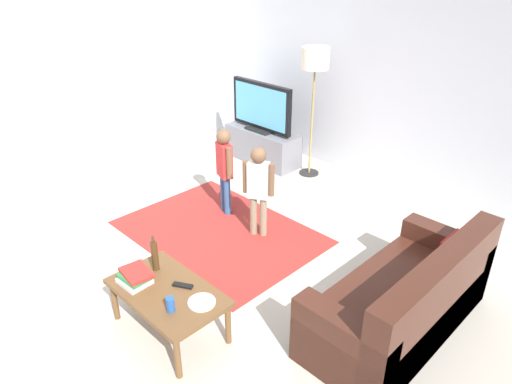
{
  "coord_description": "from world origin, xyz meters",
  "views": [
    {
      "loc": [
        3.05,
        -2.44,
        2.87
      ],
      "look_at": [
        0.0,
        0.6,
        0.65
      ],
      "focal_mm": 32.94,
      "sensor_mm": 36.0,
      "label": 1
    }
  ],
  "objects_px": {
    "book_stack": "(135,277)",
    "soda_can": "(170,304)",
    "child_center": "(258,184)",
    "child_near_tv": "(224,164)",
    "tv_stand": "(262,146)",
    "couch": "(407,304)",
    "coffee_table": "(168,295)",
    "floor_lamp": "(315,65)",
    "tv_remote": "(183,285)",
    "plate": "(202,302)",
    "tv": "(261,107)",
    "bottle": "(155,255)"
  },
  "relations": [
    {
      "from": "plate",
      "to": "soda_can",
      "type": "bearing_deg",
      "value": -114.5
    },
    {
      "from": "floor_lamp",
      "to": "tv_remote",
      "type": "xyz_separation_m",
      "value": [
        1.23,
        -3.15,
        -1.11
      ]
    },
    {
      "from": "child_center",
      "to": "plate",
      "type": "bearing_deg",
      "value": -59.99
    },
    {
      "from": "child_center",
      "to": "floor_lamp",
      "type": "bearing_deg",
      "value": 110.69
    },
    {
      "from": "floor_lamp",
      "to": "plate",
      "type": "height_order",
      "value": "floor_lamp"
    },
    {
      "from": "child_near_tv",
      "to": "soda_can",
      "type": "relative_size",
      "value": 8.89
    },
    {
      "from": "child_near_tv",
      "to": "bottle",
      "type": "height_order",
      "value": "child_near_tv"
    },
    {
      "from": "bottle",
      "to": "plate",
      "type": "height_order",
      "value": "bottle"
    },
    {
      "from": "coffee_table",
      "to": "bottle",
      "type": "xyz_separation_m",
      "value": [
        -0.3,
        0.1,
        0.19
      ]
    },
    {
      "from": "floor_lamp",
      "to": "child_center",
      "type": "relative_size",
      "value": 1.69
    },
    {
      "from": "tv",
      "to": "soda_can",
      "type": "height_order",
      "value": "tv"
    },
    {
      "from": "soda_can",
      "to": "tv_remote",
      "type": "bearing_deg",
      "value": 125.31
    },
    {
      "from": "tv_remote",
      "to": "tv_stand",
      "type": "bearing_deg",
      "value": 94.59
    },
    {
      "from": "plate",
      "to": "couch",
      "type": "bearing_deg",
      "value": 49.93
    },
    {
      "from": "coffee_table",
      "to": "bottle",
      "type": "relative_size",
      "value": 2.98
    },
    {
      "from": "tv_remote",
      "to": "plate",
      "type": "height_order",
      "value": "plate"
    },
    {
      "from": "floor_lamp",
      "to": "soda_can",
      "type": "relative_size",
      "value": 14.83
    },
    {
      "from": "floor_lamp",
      "to": "soda_can",
      "type": "distance_m",
      "value": 3.82
    },
    {
      "from": "soda_can",
      "to": "floor_lamp",
      "type": "bearing_deg",
      "value": 112.38
    },
    {
      "from": "bottle",
      "to": "tv_remote",
      "type": "height_order",
      "value": "bottle"
    },
    {
      "from": "couch",
      "to": "floor_lamp",
      "type": "xyz_separation_m",
      "value": [
        -2.57,
        1.89,
        1.25
      ]
    },
    {
      "from": "tv",
      "to": "tv_remote",
      "type": "relative_size",
      "value": 6.47
    },
    {
      "from": "child_near_tv",
      "to": "plate",
      "type": "relative_size",
      "value": 4.85
    },
    {
      "from": "floor_lamp",
      "to": "child_near_tv",
      "type": "xyz_separation_m",
      "value": [
        -0.01,
        -1.59,
        -0.9
      ]
    },
    {
      "from": "child_near_tv",
      "to": "plate",
      "type": "height_order",
      "value": "child_near_tv"
    },
    {
      "from": "book_stack",
      "to": "soda_can",
      "type": "height_order",
      "value": "soda_can"
    },
    {
      "from": "child_near_tv",
      "to": "tv_remote",
      "type": "xyz_separation_m",
      "value": [
        1.24,
        -1.56,
        -0.21
      ]
    },
    {
      "from": "child_center",
      "to": "soda_can",
      "type": "distance_m",
      "value": 1.89
    },
    {
      "from": "floor_lamp",
      "to": "bottle",
      "type": "height_order",
      "value": "floor_lamp"
    },
    {
      "from": "couch",
      "to": "tv_remote",
      "type": "height_order",
      "value": "couch"
    },
    {
      "from": "child_center",
      "to": "soda_can",
      "type": "height_order",
      "value": "child_center"
    },
    {
      "from": "couch",
      "to": "coffee_table",
      "type": "relative_size",
      "value": 1.8
    },
    {
      "from": "coffee_table",
      "to": "child_near_tv",
      "type": "bearing_deg",
      "value": 125.32
    },
    {
      "from": "tv",
      "to": "coffee_table",
      "type": "height_order",
      "value": "tv"
    },
    {
      "from": "child_center",
      "to": "child_near_tv",
      "type": "bearing_deg",
      "value": 172.52
    },
    {
      "from": "couch",
      "to": "floor_lamp",
      "type": "bearing_deg",
      "value": 143.65
    },
    {
      "from": "bottle",
      "to": "soda_can",
      "type": "distance_m",
      "value": 0.57
    },
    {
      "from": "floor_lamp",
      "to": "book_stack",
      "type": "xyz_separation_m",
      "value": [
        0.91,
        -3.39,
        -1.07
      ]
    },
    {
      "from": "couch",
      "to": "plate",
      "type": "distance_m",
      "value": 1.68
    },
    {
      "from": "tv",
      "to": "coffee_table",
      "type": "xyz_separation_m",
      "value": [
        1.98,
        -3.1,
        -0.48
      ]
    },
    {
      "from": "tv_stand",
      "to": "tv",
      "type": "bearing_deg",
      "value": -90.0
    },
    {
      "from": "tv_stand",
      "to": "couch",
      "type": "height_order",
      "value": "couch"
    },
    {
      "from": "child_center",
      "to": "tv",
      "type": "bearing_deg",
      "value": 133.65
    },
    {
      "from": "tv_stand",
      "to": "coffee_table",
      "type": "height_order",
      "value": "tv_stand"
    },
    {
      "from": "child_near_tv",
      "to": "tv_stand",
      "type": "bearing_deg",
      "value": 118.66
    },
    {
      "from": "floor_lamp",
      "to": "book_stack",
      "type": "height_order",
      "value": "floor_lamp"
    },
    {
      "from": "child_near_tv",
      "to": "couch",
      "type": "bearing_deg",
      "value": -6.69
    },
    {
      "from": "tv_remote",
      "to": "soda_can",
      "type": "xyz_separation_m",
      "value": [
        0.17,
        -0.24,
        0.05
      ]
    },
    {
      "from": "tv_remote",
      "to": "plate",
      "type": "relative_size",
      "value": 0.77
    },
    {
      "from": "tv_remote",
      "to": "plate",
      "type": "distance_m",
      "value": 0.27
    }
  ]
}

